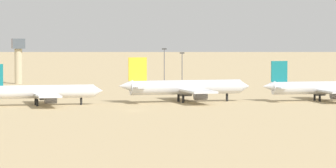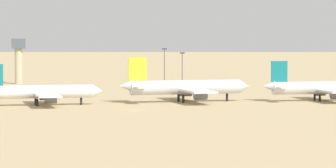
# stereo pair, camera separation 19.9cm
# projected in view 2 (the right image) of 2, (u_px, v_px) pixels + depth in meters

# --- Properties ---
(ground) EXTENTS (4000.00, 4000.00, 0.00)m
(ground) POSITION_uv_depth(u_px,v_px,m) (134.00, 111.00, 277.83)
(ground) COLOR tan
(ridge_east) EXTENTS (403.75, 384.61, 118.86)m
(ridge_east) POSITION_uv_depth(u_px,v_px,m) (140.00, 2.00, 1316.21)
(ridge_east) COLOR gray
(ridge_east) RESTS_ON ground
(parked_jet_teal_2) EXTENTS (37.71, 31.63, 12.47)m
(parked_jet_teal_2) POSITION_uv_depth(u_px,v_px,m) (40.00, 92.00, 296.40)
(parked_jet_teal_2) COLOR white
(parked_jet_teal_2) RESTS_ON ground
(parked_jet_yellow_3) EXTENTS (42.44, 35.46, 14.07)m
(parked_jet_yellow_3) POSITION_uv_depth(u_px,v_px,m) (185.00, 87.00, 310.29)
(parked_jet_yellow_3) COLOR silver
(parked_jet_yellow_3) RESTS_ON ground
(parked_jet_teal_4) EXTENTS (38.64, 32.55, 12.76)m
(parked_jet_teal_4) POSITION_uv_depth(u_px,v_px,m) (321.00, 88.00, 315.13)
(parked_jet_teal_4) COLOR silver
(parked_jet_teal_4) RESTS_ON ground
(control_tower) EXTENTS (5.20, 5.20, 18.85)m
(control_tower) POSITION_uv_depth(u_px,v_px,m) (19.00, 57.00, 413.98)
(control_tower) COLOR #C6B793
(control_tower) RESTS_ON ground
(light_pole_west) EXTENTS (1.80, 0.50, 13.67)m
(light_pole_west) POSITION_uv_depth(u_px,v_px,m) (182.00, 67.00, 390.67)
(light_pole_west) COLOR #59595E
(light_pole_west) RESTS_ON ground
(light_pole_mid) EXTENTS (1.80, 0.50, 15.07)m
(light_pole_mid) POSITION_uv_depth(u_px,v_px,m) (164.00, 64.00, 400.90)
(light_pole_mid) COLOR #59595E
(light_pole_mid) RESTS_ON ground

